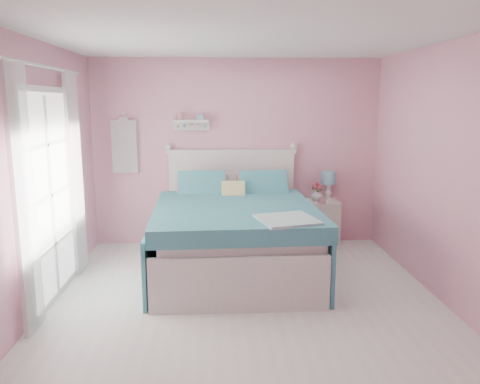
{
  "coord_description": "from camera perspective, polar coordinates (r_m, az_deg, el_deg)",
  "views": [
    {
      "loc": [
        -0.28,
        -4.31,
        2.01
      ],
      "look_at": [
        -0.01,
        1.2,
        0.94
      ],
      "focal_mm": 35.0,
      "sensor_mm": 36.0,
      "label": 1
    }
  ],
  "objects": [
    {
      "name": "table_lamp",
      "position": [
        6.68,
        10.75,
        1.49
      ],
      "size": [
        0.2,
        0.2,
        0.4
      ],
      "color": "white",
      "rests_on": "nightstand"
    },
    {
      "name": "roses",
      "position": [
        6.57,
        9.4,
        0.7
      ],
      "size": [
        0.14,
        0.11,
        0.12
      ],
      "color": "#BE4159",
      "rests_on": "vase"
    },
    {
      "name": "vase",
      "position": [
        6.6,
        9.37,
        -0.32
      ],
      "size": [
        0.2,
        0.2,
        0.17
      ],
      "primitive_type": "imported",
      "rotation": [
        0.0,
        0.0,
        0.33
      ],
      "color": "silver",
      "rests_on": "nightstand"
    },
    {
      "name": "french_door",
      "position": [
        5.09,
        -22.18,
        -0.47
      ],
      "size": [
        0.04,
        1.32,
        2.16
      ],
      "color": "silver",
      "rests_on": "floor"
    },
    {
      "name": "teacup",
      "position": [
        6.45,
        9.95,
        -1.02
      ],
      "size": [
        0.13,
        0.13,
        0.08
      ],
      "primitive_type": "imported",
      "rotation": [
        0.0,
        0.0,
        0.4
      ],
      "color": "#C98791",
      "rests_on": "nightstand"
    },
    {
      "name": "room_shell",
      "position": [
        4.34,
        0.89,
        5.31
      ],
      "size": [
        4.5,
        4.5,
        4.5
      ],
      "color": "pink",
      "rests_on": "floor"
    },
    {
      "name": "bed",
      "position": [
        5.62,
        -0.64,
        -5.33
      ],
      "size": [
        1.9,
        2.36,
        1.36
      ],
      "rotation": [
        0.0,
        0.0,
        0.04
      ],
      "color": "silver",
      "rests_on": "floor"
    },
    {
      "name": "nightstand",
      "position": [
        6.7,
        9.84,
        -3.76
      ],
      "size": [
        0.45,
        0.45,
        0.65
      ],
      "color": "beige",
      "rests_on": "floor"
    },
    {
      "name": "curtain_near",
      "position": [
        4.37,
        -24.81,
        -1.03
      ],
      "size": [
        0.04,
        0.4,
        2.32
      ],
      "primitive_type": "cube",
      "color": "white",
      "rests_on": "floor"
    },
    {
      "name": "wall_shelf",
      "position": [
        6.51,
        -5.97,
        8.46
      ],
      "size": [
        0.5,
        0.15,
        0.25
      ],
      "color": "silver",
      "rests_on": "room_shell"
    },
    {
      "name": "hanging_dress",
      "position": [
        6.64,
        -13.92,
        5.36
      ],
      "size": [
        0.34,
        0.03,
        0.72
      ],
      "primitive_type": "cube",
      "color": "white",
      "rests_on": "room_shell"
    },
    {
      "name": "floor",
      "position": [
        4.76,
        0.83,
        -14.01
      ],
      "size": [
        4.5,
        4.5,
        0.0
      ],
      "primitive_type": "plane",
      "color": "silver",
      "rests_on": "ground"
    },
    {
      "name": "curtain_far",
      "position": [
        5.75,
        -19.38,
        2.03
      ],
      "size": [
        0.04,
        0.4,
        2.32
      ],
      "primitive_type": "cube",
      "color": "white",
      "rests_on": "floor"
    }
  ]
}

